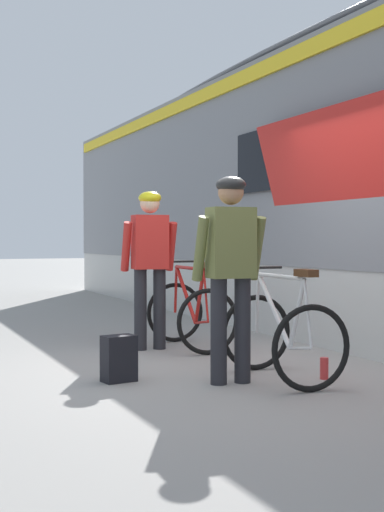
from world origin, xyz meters
name	(u,v)px	position (x,y,z in m)	size (l,w,h in m)	color
ground_plane	(239,374)	(0.00, 0.00, 0.00)	(80.00, 80.00, 0.00)	gray
cyclist_near_in_red	(150,255)	(-0.24, 1.66, 1.05)	(0.63, 0.35, 1.76)	#232328
cyclist_far_in_olive	(231,260)	(-0.26, -0.35, 1.05)	(0.63, 0.34, 1.76)	#232328
bicycle_near_red	(191,313)	(0.22, 1.56, 0.40)	(0.76, 1.10, 0.99)	black
bicycle_far_white	(282,334)	(0.20, -0.42, 0.40)	(0.78, 1.11, 0.99)	black
backpack_on_platform	(119,358)	(-1.11, 0.11, 0.20)	(0.28, 0.18, 0.40)	black
water_bottle_near_the_bikes	(324,368)	(0.57, -0.52, 0.10)	(0.07, 0.07, 0.19)	red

